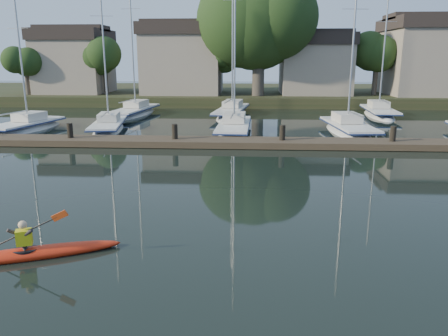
# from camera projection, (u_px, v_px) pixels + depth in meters

# --- Properties ---
(ground) EXTENTS (160.00, 160.00, 0.00)m
(ground) POSITION_uv_depth(u_px,v_px,m) (201.00, 257.00, 10.91)
(ground) COLOR black
(ground) RESTS_ON ground
(kayak) EXTENTS (4.21, 2.10, 1.37)m
(kayak) POSITION_uv_depth(u_px,v_px,m) (31.00, 251.00, 10.83)
(kayak) COLOR #B7100E
(kayak) RESTS_ON ground
(dock) EXTENTS (34.00, 2.00, 1.80)m
(dock) POSITION_uv_depth(u_px,v_px,m) (228.00, 142.00, 24.40)
(dock) COLOR #4F402D
(dock) RESTS_ON ground
(sailboat_0) EXTENTS (3.50, 7.58, 11.61)m
(sailboat_0) POSITION_uv_depth(u_px,v_px,m) (27.00, 133.00, 29.68)
(sailboat_0) COLOR white
(sailboat_0) RESTS_ON ground
(sailboat_1) EXTENTS (3.22, 8.04, 12.80)m
(sailboat_1) POSITION_uv_depth(u_px,v_px,m) (109.00, 132.00, 29.83)
(sailboat_1) COLOR white
(sailboat_1) RESTS_ON ground
(sailboat_2) EXTENTS (2.32, 8.95, 14.74)m
(sailboat_2) POSITION_uv_depth(u_px,v_px,m) (234.00, 135.00, 28.96)
(sailboat_2) COLOR white
(sailboat_2) RESTS_ON ground
(sailboat_3) EXTENTS (2.93, 8.47, 13.40)m
(sailboat_3) POSITION_uv_depth(u_px,v_px,m) (348.00, 136.00, 28.65)
(sailboat_3) COLOR white
(sailboat_3) RESTS_ON ground
(sailboat_5) EXTENTS (3.21, 9.17, 14.87)m
(sailboat_5) POSITION_uv_depth(u_px,v_px,m) (135.00, 117.00, 37.47)
(sailboat_5) COLOR white
(sailboat_5) RESTS_ON ground
(sailboat_6) EXTENTS (3.29, 10.21, 15.95)m
(sailboat_6) POSITION_uv_depth(u_px,v_px,m) (232.00, 117.00, 37.39)
(sailboat_6) COLOR white
(sailboat_6) RESTS_ON ground
(sailboat_7) EXTENTS (2.69, 8.33, 13.23)m
(sailboat_7) POSITION_uv_depth(u_px,v_px,m) (379.00, 118.00, 36.97)
(sailboat_7) COLOR white
(sailboat_7) RESTS_ON ground
(shore) EXTENTS (90.00, 25.25, 12.75)m
(shore) POSITION_uv_depth(u_px,v_px,m) (254.00, 72.00, 48.99)
(shore) COLOR black
(shore) RESTS_ON ground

